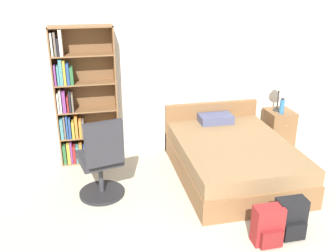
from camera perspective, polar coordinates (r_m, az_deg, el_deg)
name	(u,v)px	position (r m, az deg, el deg)	size (l,w,h in m)	color
wall_back	(179,67)	(5.75, 1.68, 8.97)	(9.00, 0.06, 2.60)	white
bookshelf	(78,102)	(5.47, -13.53, 3.55)	(0.86, 0.29, 1.98)	brown
bed	(231,157)	(5.26, 9.60, -4.64)	(1.47, 2.01, 0.76)	brown
office_chair	(102,163)	(4.60, -10.07, -5.52)	(0.57, 0.65, 1.08)	#232326
nightstand	(278,128)	(6.36, 16.47, -0.23)	(0.41, 0.46, 0.58)	brown
table_lamp	(280,85)	(6.14, 16.64, 6.03)	(0.20, 0.20, 0.54)	#333333
water_bottle	(282,106)	(6.11, 16.98, 2.91)	(0.08, 0.08, 0.25)	teal
backpack_black	(291,219)	(4.26, 18.20, -13.28)	(0.31, 0.23, 0.44)	black
backpack_red	(268,226)	(4.10, 15.00, -14.55)	(0.30, 0.23, 0.42)	maroon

